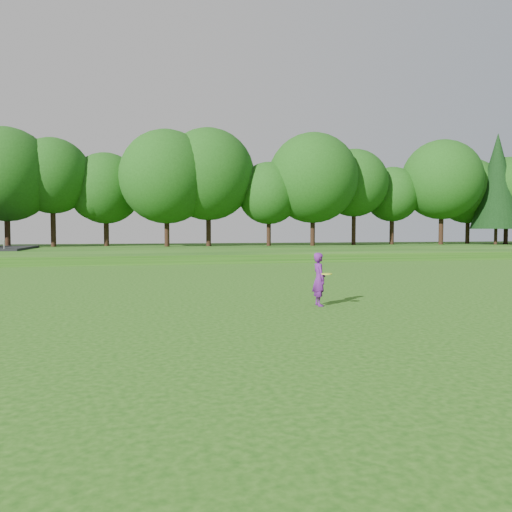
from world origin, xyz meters
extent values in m
plane|color=#17470D|center=(0.00, 0.00, 0.00)|extent=(140.00, 140.00, 0.00)
cube|color=#17470D|center=(0.00, 34.00, 0.30)|extent=(130.00, 30.00, 0.60)
cube|color=gray|center=(0.00, 20.00, 0.02)|extent=(130.00, 1.60, 0.04)
imported|color=#5A1973|center=(2.60, 0.15, 0.80)|extent=(0.40, 0.59, 1.59)
cylinder|color=#D2E323|center=(2.69, -0.24, 0.99)|extent=(0.31, 0.31, 0.03)
camera|label=1|loc=(-2.60, -13.84, 2.27)|focal=35.00mm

